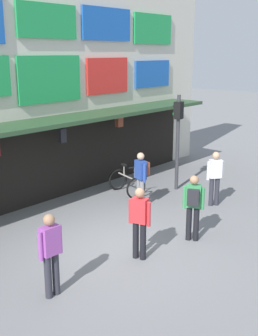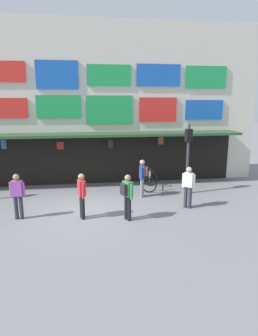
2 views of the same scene
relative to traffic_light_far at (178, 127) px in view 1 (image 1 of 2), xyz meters
The scene contains 9 objects.
ground_plane 5.27m from the traffic_light_far, 160.66° to the right, with size 80.00×80.00×0.00m, color slate.
shopfront 5.73m from the traffic_light_far, 146.86° to the left, with size 18.00×2.60×8.00m.
traffic_light_far is the anchor object (origin of this frame).
bicycle_parked 2.49m from the traffic_light_far, 149.33° to the left, with size 1.01×1.31×1.05m.
pedestrian_in_yellow 4.26m from the traffic_light_far, 139.28° to the right, with size 0.46×0.48×1.68m.
pedestrian_in_red 2.21m from the traffic_light_far, 106.98° to the right, with size 0.44×0.39×1.68m.
pedestrian_in_blue 5.37m from the traffic_light_far, 153.94° to the right, with size 0.31×0.51×1.68m.
pedestrian_in_black 7.36m from the traffic_light_far, 163.78° to the right, with size 0.53×0.24×1.68m.
pedestrian_in_green 2.39m from the traffic_light_far, behind, with size 0.43×0.51×1.68m.
Camera 1 is at (-6.90, -6.32, 4.55)m, focal length 45.37 mm.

